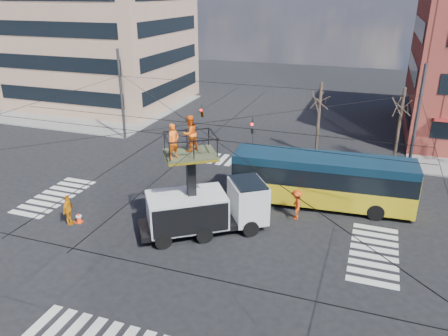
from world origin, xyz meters
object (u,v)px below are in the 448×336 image
at_px(utility_truck, 206,196).
at_px(traffic_cone, 79,218).
at_px(worker_ground, 68,210).
at_px(city_bus, 322,179).
at_px(flagger, 296,204).

bearing_deg(utility_truck, traffic_cone, 157.75).
bearing_deg(worker_ground, city_bus, -72.62).
relative_size(city_bus, worker_ground, 6.11).
bearing_deg(utility_truck, worker_ground, 159.49).
xyz_separation_m(utility_truck, city_bus, (5.53, 5.39, -0.41)).
relative_size(utility_truck, city_bus, 0.64).
bearing_deg(city_bus, flagger, -119.33).
bearing_deg(flagger, worker_ground, -83.58).
relative_size(utility_truck, flagger, 3.84).
relative_size(city_bus, traffic_cone, 17.76).
height_order(traffic_cone, flagger, flagger).
bearing_deg(city_bus, utility_truck, -140.02).
bearing_deg(flagger, utility_truck, -71.30).
distance_m(utility_truck, flagger, 5.53).
bearing_deg(flagger, traffic_cone, -84.31).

